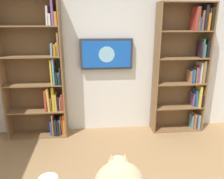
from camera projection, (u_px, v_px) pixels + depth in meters
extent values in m
cube|color=silver|center=(108.00, 52.00, 3.59)|extent=(4.52, 0.06, 2.70)
cube|color=brown|center=(205.00, 70.00, 3.64)|extent=(0.02, 0.28, 2.10)
cube|color=brown|center=(156.00, 71.00, 3.56)|extent=(0.02, 0.28, 2.10)
cube|color=brown|center=(178.00, 69.00, 3.73)|extent=(0.85, 0.01, 2.10)
cube|color=brown|center=(175.00, 128.00, 3.91)|extent=(0.81, 0.27, 0.02)
cube|color=brown|center=(177.00, 106.00, 3.79)|extent=(0.81, 0.27, 0.02)
cube|color=brown|center=(180.00, 83.00, 3.66)|extent=(0.81, 0.27, 0.02)
cube|color=brown|center=(182.00, 58.00, 3.54)|extent=(0.81, 0.27, 0.02)
cube|color=brown|center=(184.00, 31.00, 3.42)|extent=(0.81, 0.27, 0.02)
cube|color=brown|center=(187.00, 2.00, 3.29)|extent=(0.81, 0.27, 0.02)
cube|color=#6E98A4|center=(197.00, 120.00, 3.90)|extent=(0.04, 0.22, 0.26)
cube|color=#784579|center=(194.00, 120.00, 3.91)|extent=(0.03, 0.18, 0.26)
cube|color=#A2673A|center=(193.00, 120.00, 3.89)|extent=(0.02, 0.22, 0.28)
cube|color=#5F97AA|center=(191.00, 121.00, 3.89)|extent=(0.02, 0.13, 0.25)
cube|color=black|center=(200.00, 100.00, 3.78)|extent=(0.03, 0.24, 0.20)
cube|color=yellow|center=(198.00, 95.00, 3.75)|extent=(0.04, 0.19, 0.36)
cube|color=#27578F|center=(195.00, 97.00, 3.75)|extent=(0.05, 0.14, 0.30)
cube|color=#6F4B78|center=(192.00, 99.00, 3.78)|extent=(0.03, 0.14, 0.23)
cube|color=#7094A9|center=(204.00, 73.00, 3.63)|extent=(0.02, 0.14, 0.32)
cube|color=olive|center=(201.00, 71.00, 3.63)|extent=(0.03, 0.23, 0.36)
cube|color=silver|center=(199.00, 72.00, 3.65)|extent=(0.02, 0.20, 0.33)
cube|color=#7A4280|center=(197.00, 74.00, 3.65)|extent=(0.02, 0.15, 0.28)
cube|color=#A3643F|center=(195.00, 75.00, 3.64)|extent=(0.02, 0.15, 0.25)
cube|color=gold|center=(193.00, 77.00, 3.67)|extent=(0.02, 0.13, 0.16)
cube|color=#26568B|center=(192.00, 76.00, 3.63)|extent=(0.03, 0.17, 0.22)
cube|color=#A46B47|center=(189.00, 76.00, 3.65)|extent=(0.03, 0.17, 0.20)
cube|color=black|center=(205.00, 48.00, 3.54)|extent=(0.03, 0.22, 0.27)
cube|color=#6B96A7|center=(203.00, 50.00, 3.55)|extent=(0.03, 0.16, 0.21)
cube|color=#337247|center=(202.00, 48.00, 3.50)|extent=(0.03, 0.13, 0.29)
cube|color=#2A1628|center=(200.00, 49.00, 3.51)|extent=(0.04, 0.17, 0.25)
cube|color=black|center=(210.00, 19.00, 3.38)|extent=(0.04, 0.20, 0.33)
cube|color=olive|center=(207.00, 19.00, 3.40)|extent=(0.02, 0.17, 0.32)
cube|color=orange|center=(206.00, 22.00, 3.39)|extent=(0.03, 0.23, 0.25)
cube|color=black|center=(204.00, 18.00, 3.38)|extent=(0.04, 0.23, 0.37)
cube|color=#8D6149|center=(201.00, 20.00, 3.39)|extent=(0.03, 0.17, 0.29)
cube|color=#224F8E|center=(198.00, 24.00, 3.40)|extent=(0.02, 0.16, 0.19)
cube|color=olive|center=(197.00, 19.00, 3.38)|extent=(0.03, 0.19, 0.34)
cube|color=#AC352D|center=(194.00, 19.00, 3.36)|extent=(0.06, 0.21, 0.34)
cube|color=brown|center=(63.00, 70.00, 3.42)|extent=(0.02, 0.28, 2.20)
cube|color=brown|center=(2.00, 71.00, 3.33)|extent=(0.02, 0.28, 2.20)
cube|color=brown|center=(35.00, 69.00, 3.50)|extent=(0.92, 0.01, 2.20)
cube|color=brown|center=(40.00, 134.00, 3.70)|extent=(0.88, 0.27, 0.02)
cube|color=brown|center=(37.00, 110.00, 3.57)|extent=(0.88, 0.27, 0.02)
cube|color=brown|center=(34.00, 84.00, 3.44)|extent=(0.88, 0.27, 0.02)
cube|color=brown|center=(31.00, 56.00, 3.31)|extent=(0.88, 0.27, 0.02)
cube|color=brown|center=(28.00, 26.00, 3.18)|extent=(0.88, 0.27, 0.02)
cube|color=orange|center=(64.00, 124.00, 3.68)|extent=(0.03, 0.13, 0.35)
cube|color=#B63E28|center=(62.00, 124.00, 3.68)|extent=(0.04, 0.13, 0.33)
cube|color=#5B92B1|center=(60.00, 126.00, 3.69)|extent=(0.02, 0.15, 0.27)
cube|color=black|center=(58.00, 126.00, 3.69)|extent=(0.02, 0.24, 0.27)
cube|color=black|center=(56.00, 126.00, 3.69)|extent=(0.04, 0.24, 0.28)
cube|color=#9A6139|center=(53.00, 124.00, 3.65)|extent=(0.02, 0.20, 0.37)
cube|color=#2A469B|center=(52.00, 127.00, 3.69)|extent=(0.03, 0.18, 0.25)
cube|color=#B83A2E|center=(62.00, 101.00, 3.56)|extent=(0.04, 0.19, 0.27)
cube|color=#A2683B|center=(60.00, 103.00, 3.55)|extent=(0.03, 0.14, 0.21)
cube|color=black|center=(59.00, 102.00, 3.56)|extent=(0.02, 0.19, 0.23)
cube|color=gold|center=(56.00, 101.00, 3.56)|extent=(0.04, 0.16, 0.27)
cube|color=gold|center=(53.00, 98.00, 3.52)|extent=(0.04, 0.13, 0.38)
cube|color=#A06038|center=(51.00, 103.00, 3.54)|extent=(0.03, 0.16, 0.21)
cube|color=gold|center=(49.00, 99.00, 3.52)|extent=(0.04, 0.21, 0.37)
cube|color=#B33E2D|center=(46.00, 99.00, 3.53)|extent=(0.04, 0.23, 0.35)
cube|color=black|center=(61.00, 75.00, 3.42)|extent=(0.02, 0.23, 0.26)
cube|color=#69949D|center=(59.00, 78.00, 3.45)|extent=(0.02, 0.21, 0.18)
cube|color=#12242D|center=(57.00, 77.00, 3.43)|extent=(0.04, 0.24, 0.19)
cube|color=#6EA3B2|center=(54.00, 71.00, 3.39)|extent=(0.02, 0.19, 0.39)
cube|color=yellow|center=(52.00, 72.00, 3.39)|extent=(0.02, 0.19, 0.38)
cube|color=olive|center=(59.00, 44.00, 3.28)|extent=(0.02, 0.22, 0.34)
cube|color=gold|center=(57.00, 49.00, 3.31)|extent=(0.03, 0.15, 0.19)
cube|color=orange|center=(55.00, 50.00, 3.30)|extent=(0.03, 0.15, 0.17)
cube|color=#679BAC|center=(52.00, 49.00, 3.30)|extent=(0.03, 0.20, 0.19)
cube|color=orange|center=(56.00, 19.00, 3.18)|extent=(0.04, 0.22, 0.19)
cube|color=#7B4F8B|center=(53.00, 11.00, 3.13)|extent=(0.03, 0.20, 0.39)
cube|color=beige|center=(50.00, 20.00, 3.17)|extent=(0.03, 0.22, 0.16)
cube|color=silver|center=(48.00, 16.00, 3.16)|extent=(0.04, 0.23, 0.26)
cube|color=#333338|center=(106.00, 54.00, 3.52)|extent=(0.83, 0.06, 0.49)
cube|color=blue|center=(107.00, 54.00, 3.48)|extent=(0.76, 0.01, 0.42)
cylinder|color=#8CCCEA|center=(107.00, 54.00, 3.48)|extent=(0.25, 0.00, 0.25)
sphere|color=#D1B284|center=(118.00, 167.00, 1.26)|extent=(0.14, 0.14, 0.14)
cone|color=#D1B284|center=(125.00, 159.00, 1.25)|extent=(0.06, 0.06, 0.08)
cone|color=#D1B284|center=(112.00, 160.00, 1.24)|extent=(0.06, 0.06, 0.08)
cone|color=beige|center=(125.00, 161.00, 1.24)|extent=(0.03, 0.03, 0.05)
cone|color=beige|center=(112.00, 162.00, 1.24)|extent=(0.03, 0.03, 0.05)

